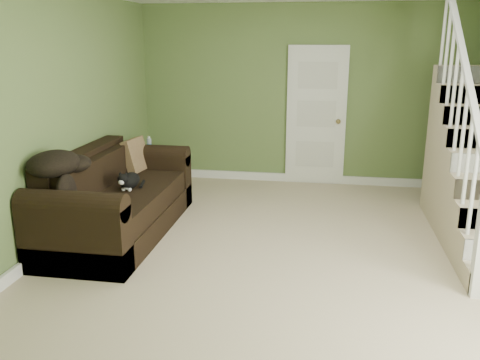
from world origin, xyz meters
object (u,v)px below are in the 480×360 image
(sofa, at_px, (115,202))
(cat, at_px, (129,181))
(side_table, at_px, (147,171))
(banana, at_px, (120,203))

(sofa, distance_m, cat, 0.29)
(sofa, bearing_deg, cat, 15.71)
(sofa, xyz_separation_m, side_table, (-0.23, 1.63, -0.07))
(side_table, bearing_deg, cat, -76.40)
(cat, distance_m, banana, 0.59)
(sofa, height_order, banana, sofa)
(side_table, bearing_deg, banana, -76.72)
(sofa, xyz_separation_m, banana, (0.28, -0.52, 0.18))
(sofa, relative_size, banana, 12.46)
(side_table, xyz_separation_m, cat, (0.38, -1.58, 0.31))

